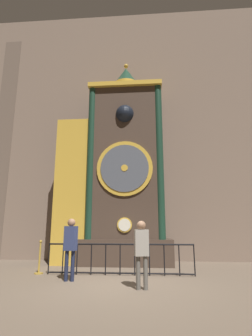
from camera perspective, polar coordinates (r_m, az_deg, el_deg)
name	(u,v)px	position (r m, az deg, el deg)	size (l,w,h in m)	color
ground_plane	(121,286)	(7.36, -1.04, -24.31)	(28.00, 28.00, 0.00)	brown
cathedral_back_wall	(130,126)	(13.38, 0.87, 9.12)	(24.00, 0.32, 12.93)	#7A6656
clock_tower	(115,172)	(11.37, -2.41, -0.89)	(4.84, 1.83, 9.07)	#423328
railing_fence	(120,258)	(8.78, -1.30, -18.91)	(4.67, 0.05, 0.96)	black
visitor_near	(71,242)	(7.98, -11.98, -15.57)	(0.38, 0.28, 1.72)	#1B213A
visitor_far	(142,247)	(6.82, 3.40, -16.82)	(0.38, 0.28, 1.63)	#58554F
stanchion_post	(39,263)	(9.49, -18.36, -18.97)	(0.28, 0.28, 1.05)	#B28E33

